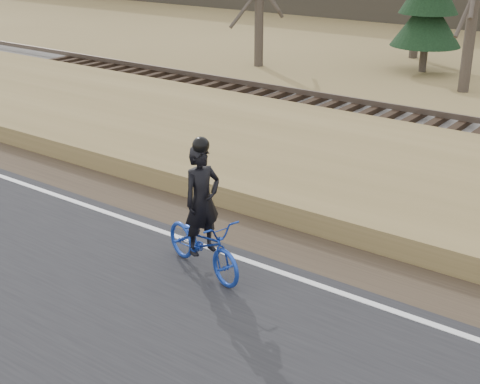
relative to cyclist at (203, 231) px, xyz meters
The scene contains 5 objects.
ground 2.89m from the cyclist, ahead, with size 120.00×120.00×0.00m, color olive.
edge_line 2.91m from the cyclist, 13.91° to the left, with size 120.00×0.12×0.01m, color silver.
shoulder 3.30m from the cyclist, 31.47° to the left, with size 120.00×1.60×0.04m, color #473A2B.
embankment 5.45m from the cyclist, 59.61° to the left, with size 120.00×5.00×0.44m, color olive.
cyclist is the anchor object (origin of this frame).
Camera 1 is at (3.32, -7.73, 5.22)m, focal length 50.00 mm.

